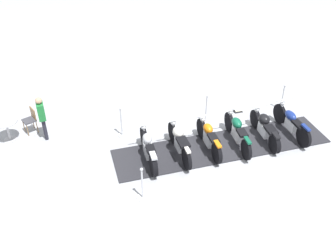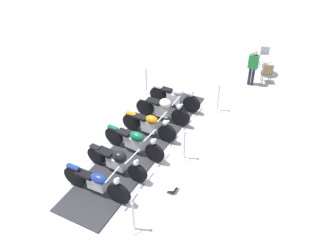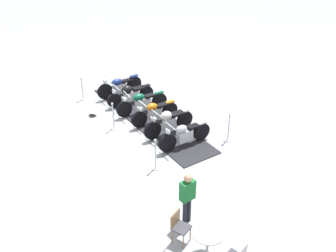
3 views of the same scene
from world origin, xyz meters
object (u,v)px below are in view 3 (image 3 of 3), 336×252
motorcycle_navy (119,86)px  motorcycle_black (130,94)px  motorcycle_cream (168,121)px  stanchion_right_front (83,92)px  stanchion_right_rear (156,159)px  stanchion_right_mid (114,121)px  cafe_chair_across_table (179,225)px  motorcycle_forest (141,102)px  motorcycle_copper (154,112)px  info_placard (93,114)px  cafe_table (208,238)px  bystander_person (187,195)px  stanchion_left_rear (228,132)px  motorcycle_chrome (184,135)px

motorcycle_navy → motorcycle_black: motorcycle_navy is taller
motorcycle_cream → stanchion_right_front: (-2.22, -4.28, -0.21)m
stanchion_right_rear → stanchion_right_mid: stanchion_right_rear is taller
motorcycle_black → cafe_chair_across_table: size_ratio=1.93×
motorcycle_forest → stanchion_right_rear: (3.63, 1.39, -0.13)m
motorcycle_forest → motorcycle_copper: motorcycle_forest is taller
stanchion_right_front → info_placard: 1.69m
info_placard → cafe_table: bearing=176.2°
motorcycle_cream → bystander_person: 4.61m
motorcycle_navy → stanchion_left_rear: size_ratio=1.48×
motorcycle_forest → motorcycle_copper: 1.01m
motorcycle_black → stanchion_right_rear: stanchion_right_rear is taller
motorcycle_forest → cafe_table: 7.65m
motorcycle_forest → bystander_person: 6.46m
motorcycle_black → info_placard: motorcycle_black is taller
motorcycle_copper → motorcycle_cream: 1.01m
stanchion_right_mid → info_placard: size_ratio=3.03×
motorcycle_black → bystander_person: size_ratio=1.08×
stanchion_right_rear → stanchion_right_front: size_ratio=1.07×
stanchion_right_front → motorcycle_black: bearing=88.4°
stanchion_left_rear → bystander_person: (4.38, -0.91, 0.62)m
info_placard → bystander_person: size_ratio=0.23×
motorcycle_copper → motorcycle_cream: motorcycle_cream is taller
motorcycle_chrome → stanchion_right_rear: stanchion_right_rear is taller
motorcycle_forest → cafe_table: bearing=76.4°
motorcycle_chrome → stanchion_right_front: 5.79m
motorcycle_forest → info_placard: size_ratio=4.92×
stanchion_right_mid → bystander_person: size_ratio=0.70×
stanchion_right_rear → cafe_table: size_ratio=1.45×
motorcycle_copper → motorcycle_cream: bearing=90.4°
motorcycle_forest → bystander_person: bearing=75.2°
stanchion_right_front → info_placard: bearing=34.5°
stanchion_left_rear → bystander_person: 4.52m
motorcycle_forest → cafe_chair_across_table: size_ratio=2.03×
motorcycle_copper → stanchion_left_rear: bearing=122.3°
cafe_table → motorcycle_chrome: bearing=-165.0°
motorcycle_navy → info_placard: size_ratio=4.39×
motorcycle_copper → stanchion_left_rear: (0.75, 2.92, -0.15)m
motorcycle_forest → stanchion_right_mid: size_ratio=1.62×
info_placard → cafe_chair_across_table: (5.95, 4.55, 0.47)m
motorcycle_forest → stanchion_left_rear: size_ratio=1.65×
stanchion_right_rear → cafe_chair_across_table: (2.91, 1.23, 0.14)m
cafe_table → stanchion_right_mid: bearing=-142.9°
motorcycle_cream → stanchion_right_mid: (-0.02, -2.15, -0.20)m
motorcycle_navy → stanchion_right_front: bearing=-21.0°
stanchion_right_front → cafe_table: stanchion_right_front is taller
motorcycle_navy → cafe_table: size_ratio=2.08×
stanchion_right_front → motorcycle_chrome: bearing=59.4°
stanchion_left_rear → bystander_person: bearing=-11.8°
stanchion_right_front → stanchion_left_rear: 6.89m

